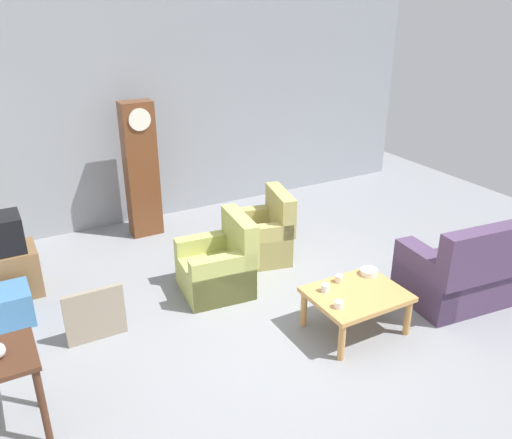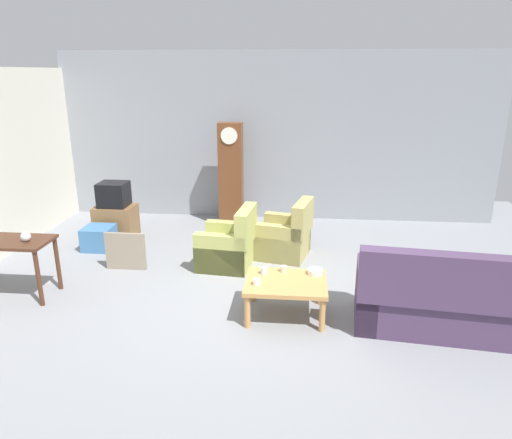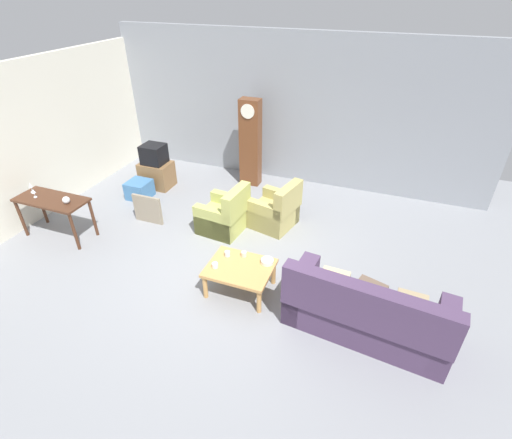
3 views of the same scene
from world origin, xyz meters
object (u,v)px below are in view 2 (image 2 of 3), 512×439
at_px(cup_white_porcelain, 257,282).
at_px(coffee_table_wood, 286,286).
at_px(cup_cream_tall, 284,269).
at_px(bowl_white_stacked, 315,272).
at_px(storage_box_blue, 99,238).
at_px(couch_floral, 452,303).
at_px(tv_stand_cabinet, 116,221).
at_px(glass_dome_cloche, 26,237).
at_px(grandfather_clock, 231,175).
at_px(armchair_olive_far, 285,238).
at_px(console_table_dark, 0,248).
at_px(armchair_olive_near, 229,247).
at_px(framed_picture_leaning, 125,251).
at_px(cup_blue_rimmed, 264,271).
at_px(tv_crt, 114,194).

bearing_deg(cup_white_porcelain, coffee_table_wood, 21.98).
distance_m(cup_cream_tall, bowl_white_stacked, 0.39).
relative_size(storage_box_blue, cup_white_porcelain, 5.27).
relative_size(couch_floral, tv_stand_cabinet, 3.21).
bearing_deg(glass_dome_cloche, tv_stand_cabinet, 85.25).
bearing_deg(glass_dome_cloche, grandfather_clock, 56.68).
xyz_separation_m(armchair_olive_far, bowl_white_stacked, (0.42, -1.66, 0.18)).
relative_size(console_table_dark, glass_dome_cloche, 10.42).
bearing_deg(cup_cream_tall, coffee_table_wood, -81.66).
xyz_separation_m(tv_stand_cabinet, storage_box_blue, (-0.07, -0.60, -0.10)).
xyz_separation_m(grandfather_clock, tv_stand_cabinet, (-1.93, -0.89, -0.69)).
bearing_deg(bowl_white_stacked, armchair_olive_near, 136.75).
bearing_deg(armchair_olive_far, storage_box_blue, 179.72).
xyz_separation_m(grandfather_clock, framed_picture_leaning, (-1.25, -2.26, -0.69)).
xyz_separation_m(framed_picture_leaning, cup_blue_rimmed, (2.13, -0.96, 0.21)).
relative_size(tv_crt, cup_white_porcelain, 5.34).
xyz_separation_m(armchair_olive_near, glass_dome_cloche, (-2.38, -1.24, 0.53)).
relative_size(armchair_olive_far, tv_stand_cabinet, 1.38).
bearing_deg(couch_floral, coffee_table_wood, 174.47).
bearing_deg(armchair_olive_far, tv_stand_cabinet, 168.48).
relative_size(tv_crt, storage_box_blue, 1.01).
xyz_separation_m(armchair_olive_far, cup_cream_tall, (0.03, -1.63, 0.18)).
height_order(storage_box_blue, glass_dome_cloche, glass_dome_cloche).
relative_size(armchair_olive_near, coffee_table_wood, 0.96).
bearing_deg(cup_blue_rimmed, cup_white_porcelain, -100.81).
bearing_deg(bowl_white_stacked, armchair_olive_far, 104.11).
bearing_deg(tv_crt, glass_dome_cloche, -94.75).
xyz_separation_m(cup_blue_rimmed, bowl_white_stacked, (0.62, 0.05, -0.01)).
xyz_separation_m(couch_floral, coffee_table_wood, (-1.86, 0.18, 0.03)).
xyz_separation_m(couch_floral, tv_stand_cabinet, (-4.94, 2.69, -0.07)).
distance_m(couch_floral, grandfather_clock, 4.72).
height_order(glass_dome_cloche, cup_blue_rimmed, glass_dome_cloche).
bearing_deg(armchair_olive_far, armchair_olive_near, -149.85).
distance_m(armchair_olive_near, storage_box_blue, 2.31).
distance_m(console_table_dark, cup_cream_tall, 3.63).
relative_size(coffee_table_wood, glass_dome_cloche, 7.69).
bearing_deg(coffee_table_wood, armchair_olive_far, 92.10).
relative_size(couch_floral, tv_crt, 4.55).
bearing_deg(armchair_olive_far, cup_cream_tall, -88.89).
xyz_separation_m(armchair_olive_near, cup_white_porcelain, (0.57, -1.54, 0.18)).
bearing_deg(grandfather_clock, tv_crt, -155.27).
height_order(framed_picture_leaning, cup_blue_rimmed, framed_picture_leaning).
bearing_deg(coffee_table_wood, storage_box_blue, 148.83).
xyz_separation_m(cup_cream_tall, bowl_white_stacked, (0.39, -0.03, -0.01)).
relative_size(grandfather_clock, cup_blue_rimmed, 23.57).
distance_m(armchair_olive_near, tv_stand_cabinet, 2.44).
height_order(coffee_table_wood, console_table_dark, console_table_dark).
bearing_deg(cup_blue_rimmed, console_table_dark, 179.86).
relative_size(armchair_olive_near, storage_box_blue, 1.94).
relative_size(cup_blue_rimmed, bowl_white_stacked, 0.43).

